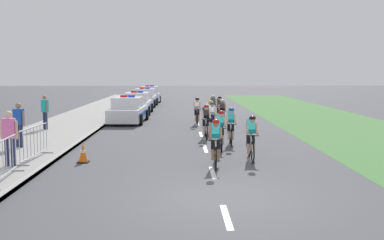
# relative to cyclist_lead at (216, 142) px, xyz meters

# --- Properties ---
(ground_plane) EXTENTS (160.00, 160.00, 0.00)m
(ground_plane) POSITION_rel_cyclist_lead_xyz_m (-0.14, -3.55, -0.79)
(ground_plane) COLOR #4C4C51
(sidewalk_slab) EXTENTS (3.94, 60.00, 0.12)m
(sidewalk_slab) POSITION_rel_cyclist_lead_xyz_m (-7.16, 10.45, -0.73)
(sidewalk_slab) COLOR gray
(sidewalk_slab) RESTS_ON ground
(kerb_edge) EXTENTS (0.16, 60.00, 0.13)m
(kerb_edge) POSITION_rel_cyclist_lead_xyz_m (-5.26, 10.45, -0.72)
(kerb_edge) COLOR #9E9E99
(kerb_edge) RESTS_ON ground
(grass_verge) EXTENTS (7.00, 60.00, 0.01)m
(grass_verge) POSITION_rel_cyclist_lead_xyz_m (7.61, 10.45, -0.78)
(grass_verge) COLOR #4C7F42
(grass_verge) RESTS_ON ground
(lane_markings_centre) EXTENTS (0.14, 21.60, 0.01)m
(lane_markings_centre) POSITION_rel_cyclist_lead_xyz_m (-0.14, 5.18, -0.78)
(lane_markings_centre) COLOR white
(lane_markings_centre) RESTS_ON ground
(cyclist_lead) EXTENTS (0.43, 1.72, 1.56)m
(cyclist_lead) POSITION_rel_cyclist_lead_xyz_m (0.00, 0.00, 0.00)
(cyclist_lead) COLOR black
(cyclist_lead) RESTS_ON ground
(cyclist_second) EXTENTS (0.42, 1.72, 1.56)m
(cyclist_second) POSITION_rel_cyclist_lead_xyz_m (1.27, 1.00, 0.00)
(cyclist_second) COLOR black
(cyclist_second) RESTS_ON ground
(cyclist_third) EXTENTS (0.42, 1.72, 1.56)m
(cyclist_third) POSITION_rel_cyclist_lead_xyz_m (0.41, 2.96, 0.00)
(cyclist_third) COLOR black
(cyclist_third) RESTS_ON ground
(cyclist_fourth) EXTENTS (0.43, 1.72, 1.56)m
(cyclist_fourth) POSITION_rel_cyclist_lead_xyz_m (0.94, 4.15, 0.00)
(cyclist_fourth) COLOR black
(cyclist_fourth) RESTS_ON ground
(cyclist_fifth) EXTENTS (0.42, 1.72, 1.56)m
(cyclist_fifth) POSITION_rel_cyclist_lead_xyz_m (0.02, 5.85, 0.00)
(cyclist_fifth) COLOR black
(cyclist_fifth) RESTS_ON ground
(cyclist_sixth) EXTENTS (0.42, 1.72, 1.56)m
(cyclist_sixth) POSITION_rel_cyclist_lead_xyz_m (0.39, 7.46, 0.00)
(cyclist_sixth) COLOR black
(cyclist_sixth) RESTS_ON ground
(cyclist_seventh) EXTENTS (0.44, 1.72, 1.56)m
(cyclist_seventh) POSITION_rel_cyclist_lead_xyz_m (0.36, 8.70, 0.00)
(cyclist_seventh) COLOR black
(cyclist_seventh) RESTS_ON ground
(cyclist_eighth) EXTENTS (0.43, 1.72, 1.56)m
(cyclist_eighth) POSITION_rel_cyclist_lead_xyz_m (1.07, 9.57, 0.00)
(cyclist_eighth) COLOR black
(cyclist_eighth) RESTS_ON ground
(cyclist_ninth) EXTENTS (0.42, 1.72, 1.56)m
(cyclist_ninth) POSITION_rel_cyclist_lead_xyz_m (-0.19, 10.95, 0.00)
(cyclist_ninth) COLOR black
(cyclist_ninth) RESTS_ON ground
(cyclist_tenth) EXTENTS (0.43, 1.72, 1.56)m
(cyclist_tenth) POSITION_rel_cyclist_lead_xyz_m (0.88, 13.53, 0.00)
(cyclist_tenth) COLOR black
(cyclist_tenth) RESTS_ON ground
(cyclist_eleventh) EXTENTS (0.43, 1.72, 1.56)m
(cyclist_eleventh) POSITION_rel_cyclist_lead_xyz_m (1.16, 12.15, 0.00)
(cyclist_eleventh) COLOR black
(cyclist_eleventh) RESTS_ON ground
(police_car_nearest) EXTENTS (2.14, 4.47, 1.59)m
(police_car_nearest) POSITION_rel_cyclist_lead_xyz_m (-4.14, 12.08, -0.11)
(police_car_nearest) COLOR white
(police_car_nearest) RESTS_ON ground
(police_car_second) EXTENTS (2.03, 4.41, 1.59)m
(police_car_second) POSITION_rel_cyclist_lead_xyz_m (-4.13, 17.50, -0.11)
(police_car_second) COLOR white
(police_car_second) RESTS_ON ground
(police_car_third) EXTENTS (2.05, 4.43, 1.59)m
(police_car_third) POSITION_rel_cyclist_lead_xyz_m (-4.13, 23.99, -0.11)
(police_car_third) COLOR silver
(police_car_third) RESTS_ON ground
(police_car_furthest) EXTENTS (2.32, 4.55, 1.59)m
(police_car_furthest) POSITION_rel_cyclist_lead_xyz_m (-4.13, 29.78, -0.11)
(police_car_furthest) COLOR silver
(police_car_furthest) RESTS_ON ground
(crowd_barrier_front) EXTENTS (0.66, 2.32, 1.07)m
(crowd_barrier_front) POSITION_rel_cyclist_lead_xyz_m (-5.74, -2.07, -0.14)
(crowd_barrier_front) COLOR #B7BABF
(crowd_barrier_front) RESTS_ON sidewalk_slab
(crowd_barrier_middle) EXTENTS (0.61, 2.32, 1.07)m
(crowd_barrier_middle) POSITION_rel_cyclist_lead_xyz_m (-5.86, 0.76, -0.14)
(crowd_barrier_middle) COLOR #B7BABF
(crowd_barrier_middle) RESTS_ON sidewalk_slab
(traffic_cone_near) EXTENTS (0.36, 0.36, 0.64)m
(traffic_cone_near) POSITION_rel_cyclist_lead_xyz_m (-4.27, 0.74, -0.48)
(traffic_cone_near) COLOR black
(traffic_cone_near) RESTS_ON ground
(spectator_closest) EXTENTS (0.51, 0.34, 1.68)m
(spectator_closest) POSITION_rel_cyclist_lead_xyz_m (-7.16, 3.07, 0.30)
(spectator_closest) COLOR #23284C
(spectator_closest) RESTS_ON sidewalk_slab
(spectator_middle) EXTENTS (0.52, 0.23, 1.68)m
(spectator_middle) POSITION_rel_cyclist_lead_xyz_m (-6.23, -0.32, 0.30)
(spectator_middle) COLOR #23284C
(spectator_middle) RESTS_ON sidewalk_slab
(spectator_back) EXTENTS (0.42, 0.43, 1.68)m
(spectator_back) POSITION_rel_cyclist_lead_xyz_m (-7.77, 8.30, 0.30)
(spectator_back) COLOR #23284C
(spectator_back) RESTS_ON sidewalk_slab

